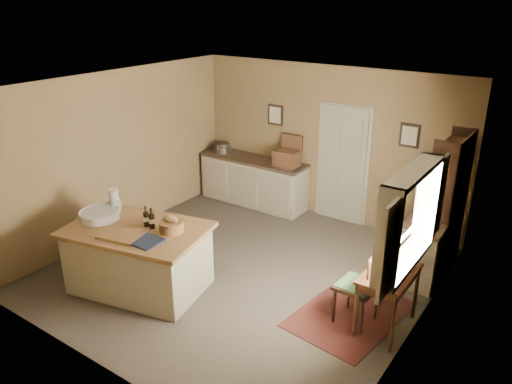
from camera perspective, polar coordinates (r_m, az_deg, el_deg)
ground at (r=7.42m, az=-1.54°, el=-9.01°), size 5.00×5.00×0.00m
wall_back at (r=8.86m, az=8.02°, el=5.53°), size 5.00×0.10×2.70m
wall_front at (r=5.22m, az=-18.25°, el=-7.37°), size 5.00×0.10×2.70m
wall_left at (r=8.48m, az=-15.43°, el=4.20°), size 0.10×5.00×2.70m
wall_right at (r=5.82m, az=18.65°, el=-4.31°), size 0.10×5.00×2.70m
ceiling at (r=6.47m, az=-1.78°, el=12.00°), size 5.00×5.00×0.00m
door at (r=8.78m, az=9.86°, el=3.24°), size 0.97×0.06×2.11m
framed_prints at (r=8.66m, az=9.26°, el=7.62°), size 2.82×0.02×0.38m
window at (r=5.58m, az=17.53°, el=-3.04°), size 0.25×1.99×1.12m
work_island at (r=7.00m, az=-13.30°, el=-7.15°), size 2.05×1.56×1.20m
sideboard at (r=9.54m, az=-0.26°, el=1.43°), size 2.13×0.61×1.18m
rug at (r=6.63m, az=10.68°, el=-13.53°), size 1.27×1.71×0.01m
writing_desk at (r=6.15m, az=14.97°, el=-9.67°), size 0.53×0.87×0.82m
desk_chair at (r=6.26m, az=11.44°, el=-10.51°), size 0.49×0.49×0.99m
right_cabinet at (r=7.45m, az=18.70°, el=-6.12°), size 0.56×1.01×0.99m
shelving_unit at (r=7.57m, az=21.27°, el=-1.34°), size 0.35×0.92×2.04m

